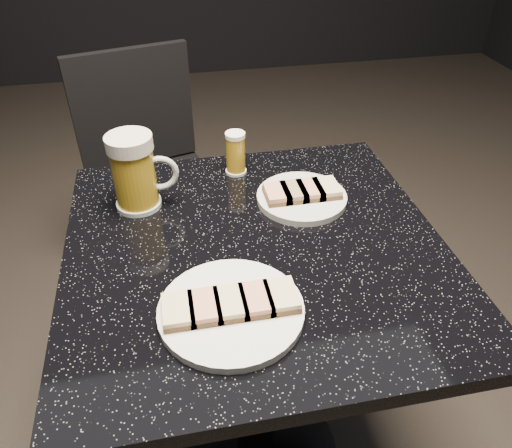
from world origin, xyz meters
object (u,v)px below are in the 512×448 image
(table, at_px, (256,333))
(beer_tumbler, at_px, (236,153))
(beer_mug, at_px, (135,172))
(plate_small, at_px, (302,198))
(chair, at_px, (150,171))
(plate_large, at_px, (231,311))

(table, distance_m, beer_tumbler, 0.40)
(beer_mug, bearing_deg, plate_small, -8.28)
(beer_mug, bearing_deg, table, -40.26)
(plate_small, xyz_separation_m, table, (-0.12, -0.13, -0.25))
(beer_tumbler, relative_size, chair, 0.11)
(beer_mug, bearing_deg, plate_large, -67.93)
(table, xyz_separation_m, beer_mug, (-0.21, 0.18, 0.32))
(plate_large, bearing_deg, chair, 98.31)
(beer_tumbler, bearing_deg, table, -91.54)
(table, bearing_deg, chair, 105.30)
(chair, bearing_deg, plate_small, -62.17)
(plate_large, height_order, chair, chair)
(plate_small, bearing_deg, table, -133.79)
(plate_large, distance_m, plate_small, 0.35)
(plate_large, bearing_deg, plate_small, 55.89)
(beer_tumbler, height_order, chair, chair)
(plate_large, relative_size, beer_tumbler, 2.37)
(table, relative_size, beer_mug, 4.75)
(plate_small, distance_m, beer_tumbler, 0.19)
(table, height_order, beer_mug, beer_mug)
(table, bearing_deg, beer_mug, 139.74)
(beer_mug, bearing_deg, chair, 89.66)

